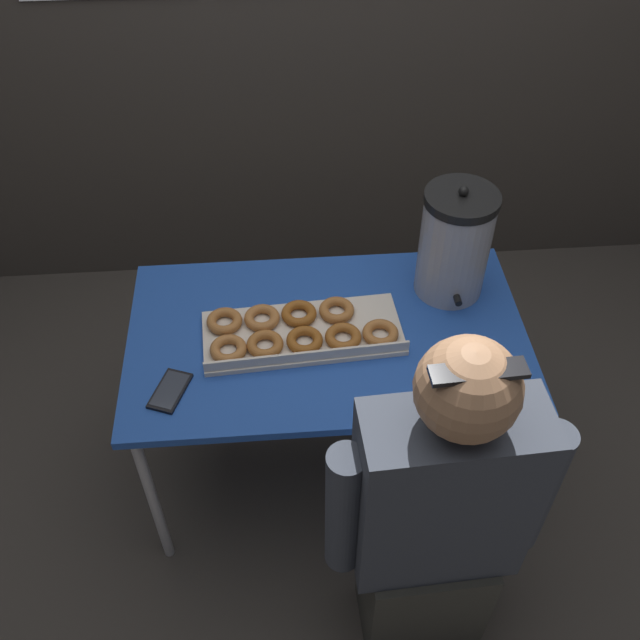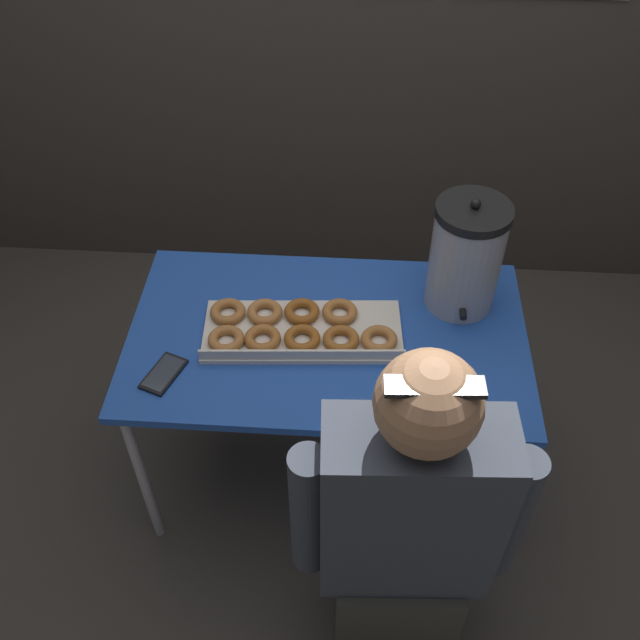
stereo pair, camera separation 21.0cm
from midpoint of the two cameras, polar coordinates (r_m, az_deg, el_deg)
ground_plane at (r=2.70m, az=-1.79°, el=-11.54°), size 12.00×12.00×0.00m
folding_table at (r=2.18m, az=-2.17°, el=-2.14°), size 1.20×0.71×0.71m
donut_box at (r=2.13m, az=-4.60°, el=-1.05°), size 0.61×0.29×0.05m
coffee_urn at (r=2.19m, az=8.04°, el=5.96°), size 0.22×0.25×0.39m
cell_phone at (r=2.06m, az=-14.81°, el=-5.66°), size 0.12×0.16×0.01m
person_seated at (r=1.90m, az=6.09°, el=-16.00°), size 0.58×0.25×1.26m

